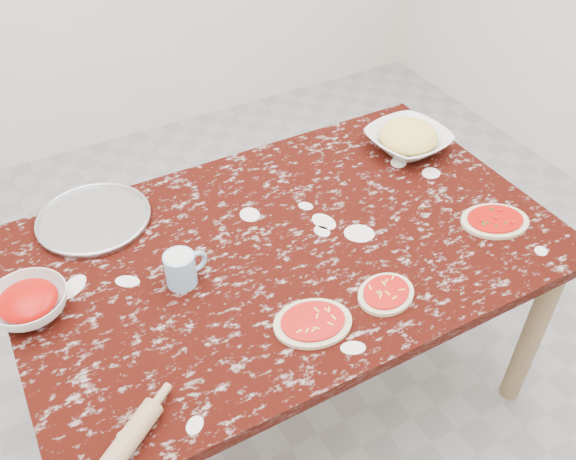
# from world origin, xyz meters

# --- Properties ---
(ground) EXTENTS (4.00, 4.00, 0.00)m
(ground) POSITION_xyz_m (0.00, 0.00, 0.00)
(ground) COLOR gray
(worktable) EXTENTS (1.60, 1.00, 0.75)m
(worktable) POSITION_xyz_m (0.00, 0.00, 0.67)
(worktable) COLOR black
(worktable) RESTS_ON ground
(pizza_tray) EXTENTS (0.44, 0.44, 0.01)m
(pizza_tray) POSITION_xyz_m (-0.48, 0.38, 0.76)
(pizza_tray) COLOR #B2B2B7
(pizza_tray) RESTS_ON worktable
(sauce_bowl) EXTENTS (0.27, 0.27, 0.07)m
(sauce_bowl) POSITION_xyz_m (-0.73, 0.09, 0.78)
(sauce_bowl) COLOR white
(sauce_bowl) RESTS_ON worktable
(cheese_bowl) EXTENTS (0.31, 0.31, 0.07)m
(cheese_bowl) POSITION_xyz_m (0.62, 0.23, 0.78)
(cheese_bowl) COLOR white
(cheese_bowl) RESTS_ON worktable
(flour_mug) EXTENTS (0.13, 0.09, 0.10)m
(flour_mug) POSITION_xyz_m (-0.33, -0.00, 0.80)
(flour_mug) COLOR #8DBCE9
(flour_mug) RESTS_ON worktable
(pizza_left) EXTENTS (0.24, 0.21, 0.02)m
(pizza_left) POSITION_xyz_m (-0.10, -0.31, 0.76)
(pizza_left) COLOR beige
(pizza_left) RESTS_ON worktable
(pizza_mid) EXTENTS (0.20, 0.18, 0.02)m
(pizza_mid) POSITION_xyz_m (0.13, -0.32, 0.76)
(pizza_mid) COLOR beige
(pizza_mid) RESTS_ON worktable
(pizza_right) EXTENTS (0.25, 0.22, 0.02)m
(pizza_right) POSITION_xyz_m (0.61, -0.23, 0.76)
(pizza_right) COLOR beige
(pizza_right) RESTS_ON worktable
(rolling_pin) EXTENTS (0.23, 0.19, 0.05)m
(rolling_pin) POSITION_xyz_m (-0.65, -0.43, 0.78)
(rolling_pin) COLOR tan
(rolling_pin) RESTS_ON worktable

